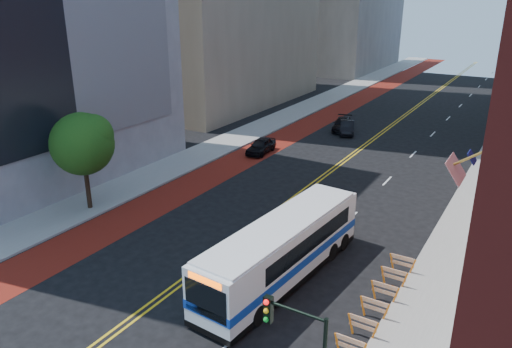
{
  "coord_description": "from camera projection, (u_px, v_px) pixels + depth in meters",
  "views": [
    {
      "loc": [
        14.88,
        -15.26,
        14.39
      ],
      "look_at": [
        0.96,
        8.0,
        4.32
      ],
      "focal_mm": 35.0,
      "sensor_mm": 36.0,
      "label": 1
    }
  ],
  "objects": [
    {
      "name": "sidewalk_left",
      "position": [
        258.0,
        129.0,
        54.33
      ],
      "size": [
        4.0,
        140.0,
        0.15
      ],
      "primitive_type": "cube",
      "color": "gray",
      "rests_on": "ground"
    },
    {
      "name": "car_c",
      "position": [
        342.0,
        124.0,
        53.92
      ],
      "size": [
        2.9,
        4.83,
        1.31
      ],
      "primitive_type": "imported",
      "rotation": [
        0.0,
        0.0,
        0.25
      ],
      "color": "black",
      "rests_on": "ground"
    },
    {
      "name": "construction_barriers",
      "position": [
        369.0,
        315.0,
        22.35
      ],
      "size": [
        1.42,
        10.91,
        1.0
      ],
      "color": "orange",
      "rests_on": "ground"
    },
    {
      "name": "lane_dashes",
      "position": [
        433.0,
        134.0,
        52.7
      ],
      "size": [
        0.14,
        98.2,
        0.01
      ],
      "color": "silver",
      "rests_on": "ground"
    },
    {
      "name": "sidewalk_right",
      "position": [
        498.0,
        167.0,
        42.77
      ],
      "size": [
        4.0,
        140.0,
        0.15
      ],
      "primitive_type": "cube",
      "color": "gray",
      "rests_on": "ground"
    },
    {
      "name": "bus_lane_paint",
      "position": [
        290.0,
        135.0,
        52.48
      ],
      "size": [
        3.6,
        140.0,
        0.01
      ],
      "primitive_type": "cube",
      "color": "maroon",
      "rests_on": "ground"
    },
    {
      "name": "transit_bus",
      "position": [
        283.0,
        249.0,
        25.87
      ],
      "size": [
        3.61,
        12.21,
        3.31
      ],
      "rotation": [
        0.0,
        0.0,
        -0.08
      ],
      "color": "white",
      "rests_on": "ground"
    },
    {
      "name": "ground",
      "position": [
        156.0,
        302.0,
        24.45
      ],
      "size": [
        160.0,
        160.0,
        0.0
      ],
      "primitive_type": "plane",
      "color": "black",
      "rests_on": "ground"
    },
    {
      "name": "street_tree",
      "position": [
        83.0,
        142.0,
        33.02
      ],
      "size": [
        4.2,
        4.2,
        6.7
      ],
      "color": "black",
      "rests_on": "sidewalk_left"
    },
    {
      "name": "traffic_signal",
      "position": [
        298.0,
        348.0,
        15.8
      ],
      "size": [
        2.21,
        0.34,
        5.07
      ],
      "color": "black",
      "rests_on": "sidewalk_right"
    },
    {
      "name": "center_line_inner",
      "position": [
        362.0,
        146.0,
        48.67
      ],
      "size": [
        0.14,
        140.0,
        0.01
      ],
      "primitive_type": "cube",
      "color": "gold",
      "rests_on": "ground"
    },
    {
      "name": "center_line_outer",
      "position": [
        365.0,
        147.0,
        48.49
      ],
      "size": [
        0.14,
        140.0,
        0.01
      ],
      "primitive_type": "cube",
      "color": "gold",
      "rests_on": "ground"
    },
    {
      "name": "car_a",
      "position": [
        261.0,
        146.0,
        46.42
      ],
      "size": [
        1.98,
        4.19,
        1.39
      ],
      "primitive_type": "imported",
      "rotation": [
        0.0,
        0.0,
        0.09
      ],
      "color": "black",
      "rests_on": "ground"
    },
    {
      "name": "car_b",
      "position": [
        347.0,
        127.0,
        52.71
      ],
      "size": [
        2.75,
        4.3,
        1.34
      ],
      "primitive_type": "imported",
      "rotation": [
        0.0,
        0.0,
        0.36
      ],
      "color": "black",
      "rests_on": "ground"
    }
  ]
}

